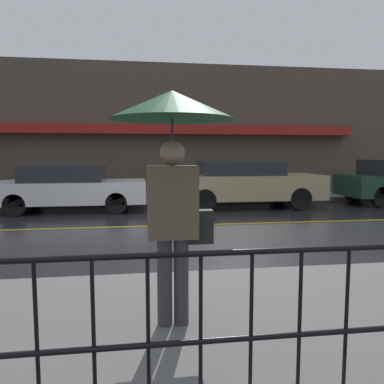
% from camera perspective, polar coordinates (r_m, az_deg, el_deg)
% --- Properties ---
extents(ground_plane, '(80.00, 80.00, 0.00)m').
position_cam_1_polar(ground_plane, '(8.78, -7.77, -5.22)').
color(ground_plane, black).
extents(sidewalk_near, '(28.00, 2.94, 0.12)m').
position_cam_1_polar(sidewalk_near, '(3.67, -7.11, -20.14)').
color(sidewalk_near, '#60605E').
rests_on(sidewalk_near, ground_plane).
extents(sidewalk_far, '(28.00, 2.13, 0.12)m').
position_cam_1_polar(sidewalk_far, '(13.63, -7.93, -1.05)').
color(sidewalk_far, '#60605E').
rests_on(sidewalk_far, ground_plane).
extents(lane_marking, '(25.20, 0.12, 0.01)m').
position_cam_1_polar(lane_marking, '(8.78, -7.77, -5.19)').
color(lane_marking, gold).
rests_on(lane_marking, ground_plane).
extents(building_storefront, '(28.00, 0.85, 5.15)m').
position_cam_1_polar(building_storefront, '(14.75, -8.09, 9.24)').
color(building_storefront, '#4C4238').
rests_on(building_storefront, ground_plane).
extents(railing_foreground, '(12.00, 0.04, 0.99)m').
position_cam_1_polar(railing_foreground, '(2.28, -6.72, -18.27)').
color(railing_foreground, black).
rests_on(railing_foreground, sidewalk_near).
extents(pedestrian, '(1.08, 1.08, 2.09)m').
position_cam_1_polar(pedestrian, '(3.28, -2.94, 8.04)').
color(pedestrian, '#333338').
rests_on(pedestrian, sidewalk_near).
extents(car_white, '(4.35, 1.87, 1.32)m').
position_cam_1_polar(car_white, '(11.63, -18.12, 0.64)').
color(car_white, silver).
rests_on(car_white, ground_plane).
extents(car_tan, '(4.70, 1.90, 1.45)m').
position_cam_1_polar(car_tan, '(11.91, 7.94, 1.35)').
color(car_tan, tan).
rests_on(car_tan, ground_plane).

